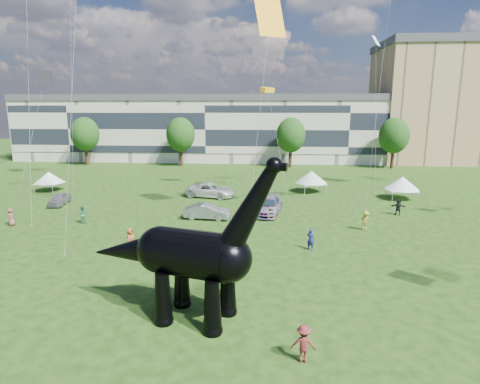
{
  "coord_description": "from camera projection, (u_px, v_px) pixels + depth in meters",
  "views": [
    {
      "loc": [
        4.31,
        -19.55,
        10.98
      ],
      "look_at": [
        2.25,
        8.0,
        5.0
      ],
      "focal_mm": 30.0,
      "sensor_mm": 36.0,
      "label": 1
    }
  ],
  "objects": [
    {
      "name": "gazebo_near",
      "position": [
        311.0,
        177.0,
        51.61
      ],
      "size": [
        4.99,
        4.99,
        2.77
      ],
      "rotation": [
        0.0,
        0.0,
        0.31
      ],
      "color": "silver",
      "rests_on": "ground"
    },
    {
      "name": "tree_far_right",
      "position": [
        394.0,
        133.0,
        70.13
      ],
      "size": [
        5.2,
        5.2,
        9.44
      ],
      "color": "#382314",
      "rests_on": "ground"
    },
    {
      "name": "gazebo_far",
      "position": [
        402.0,
        183.0,
        47.64
      ],
      "size": [
        3.95,
        3.95,
        2.73
      ],
      "rotation": [
        0.0,
        0.0,
        -0.01
      ],
      "color": "white",
      "rests_on": "ground"
    },
    {
      "name": "visitors",
      "position": [
        214.0,
        227.0,
        34.08
      ],
      "size": [
        47.78,
        25.65,
        1.82
      ],
      "color": "#338151",
      "rests_on": "ground"
    },
    {
      "name": "car_white",
      "position": [
        211.0,
        190.0,
        48.92
      ],
      "size": [
        6.46,
        3.99,
        1.67
      ],
      "primitive_type": "imported",
      "rotation": [
        0.0,
        0.0,
        1.35
      ],
      "color": "white",
      "rests_on": "ground"
    },
    {
      "name": "terrace_row",
      "position": [
        210.0,
        130.0,
        81.44
      ],
      "size": [
        78.0,
        11.0,
        12.0
      ],
      "primitive_type": "cube",
      "color": "beige",
      "rests_on": "ground"
    },
    {
      "name": "tree_mid_left",
      "position": [
        180.0,
        132.0,
        72.89
      ],
      "size": [
        5.2,
        5.2,
        9.44
      ],
      "color": "#382314",
      "rests_on": "ground"
    },
    {
      "name": "tree_mid_right",
      "position": [
        291.0,
        132.0,
        71.44
      ],
      "size": [
        5.2,
        5.2,
        9.44
      ],
      "color": "#382314",
      "rests_on": "ground"
    },
    {
      "name": "gazebo_left",
      "position": [
        49.0,
        178.0,
        52.24
      ],
      "size": [
        4.05,
        4.05,
        2.53
      ],
      "rotation": [
        0.0,
        0.0,
        -0.13
      ],
      "color": "white",
      "rests_on": "ground"
    },
    {
      "name": "dinosaur_sculpture",
      "position": [
        187.0,
        256.0,
        20.57
      ],
      "size": [
        11.04,
        4.58,
        9.06
      ],
      "rotation": [
        0.0,
        0.0,
        -0.28
      ],
      "color": "black",
      "rests_on": "ground"
    },
    {
      "name": "tree_far_left",
      "position": [
        85.0,
        131.0,
        74.2
      ],
      "size": [
        5.2,
        5.2,
        9.44
      ],
      "color": "#382314",
      "rests_on": "ground"
    },
    {
      "name": "car_silver",
      "position": [
        59.0,
        199.0,
        45.04
      ],
      "size": [
        2.01,
        4.05,
        1.33
      ],
      "primitive_type": "imported",
      "rotation": [
        0.0,
        0.0,
        0.12
      ],
      "color": "silver",
      "rests_on": "ground"
    },
    {
      "name": "apartment_block",
      "position": [
        450.0,
        105.0,
        79.81
      ],
      "size": [
        28.0,
        18.0,
        22.0
      ],
      "primitive_type": "cube",
      "color": "tan",
      "rests_on": "ground"
    },
    {
      "name": "car_grey",
      "position": [
        207.0,
        212.0,
        39.46
      ],
      "size": [
        4.61,
        1.9,
        1.48
      ],
      "primitive_type": "imported",
      "rotation": [
        0.0,
        0.0,
        1.5
      ],
      "color": "gray",
      "rests_on": "ground"
    },
    {
      "name": "ground",
      "position": [
        188.0,
        313.0,
        21.69
      ],
      "size": [
        220.0,
        220.0,
        0.0
      ],
      "primitive_type": "plane",
      "color": "#16330C",
      "rests_on": "ground"
    },
    {
      "name": "car_dark",
      "position": [
        268.0,
        206.0,
        41.32
      ],
      "size": [
        3.23,
        6.08,
        1.68
      ],
      "primitive_type": "imported",
      "rotation": [
        0.0,
        0.0,
        -0.16
      ],
      "color": "#595960",
      "rests_on": "ground"
    }
  ]
}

